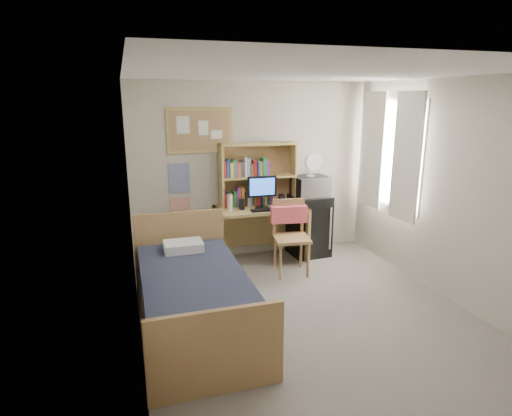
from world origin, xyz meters
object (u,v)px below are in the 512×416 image
object	(u,v)px
desk	(261,234)
desk_chair	(291,238)
bed	(195,301)
desk_fan	(311,166)
speaker_right	(282,201)
microwave	(310,186)
speaker_left	(242,204)
bulletin_board	(200,130)
monitor	(262,193)
mini_fridge	(308,225)

from	to	relation	value
desk	desk_chair	world-z (taller)	desk_chair
bed	desk_fan	bearing A→B (deg)	39.10
speaker_right	microwave	xyz separation A→B (m)	(0.49, 0.10, 0.17)
desk_chair	bed	size ratio (longest dim) A/B	0.47
desk	desk_fan	size ratio (longest dim) A/B	4.13
speaker_left	bed	bearing A→B (deg)	-120.00
bulletin_board	desk_fan	world-z (taller)	bulletin_board
bed	desk_fan	distance (m)	2.84
speaker_right	microwave	world-z (taller)	microwave
bulletin_board	monitor	bearing A→B (deg)	-26.31
speaker_left	mini_fridge	bearing A→B (deg)	6.92
desk	desk_chair	distance (m)	0.63
bulletin_board	speaker_left	size ratio (longest dim) A/B	6.01
desk_fan	microwave	bearing A→B (deg)	0.00
bulletin_board	desk_chair	world-z (taller)	bulletin_board
speaker_left	microwave	xyz separation A→B (m)	(1.09, 0.09, 0.18)
mini_fridge	bed	size ratio (longest dim) A/B	0.43
monitor	microwave	world-z (taller)	monitor
speaker_left	microwave	bearing A→B (deg)	5.88
desk	bed	xyz separation A→B (m)	(-1.25, -1.61, -0.11)
bulletin_board	mini_fridge	size ratio (longest dim) A/B	1.01
speaker_left	desk_fan	size ratio (longest dim) A/B	0.49
mini_fridge	bed	distance (m)	2.64
desk	microwave	size ratio (longest dim) A/B	2.59
desk	monitor	world-z (taller)	monitor
bulletin_board	bed	size ratio (longest dim) A/B	0.43
monitor	microwave	xyz separation A→B (m)	(0.79, 0.09, 0.03)
desk_chair	desk_fan	size ratio (longest dim) A/B	3.21
bed	desk_chair	bearing A→B (deg)	34.99
mini_fridge	bed	xyz separation A→B (m)	(-2.04, -1.67, -0.17)
desk	speaker_left	bearing A→B (deg)	-168.69
bed	monitor	size ratio (longest dim) A/B	4.86
desk	speaker_left	world-z (taller)	speaker_left
bulletin_board	speaker_right	distance (m)	1.54
speaker_right	desk_chair	bearing A→B (deg)	-93.26
mini_fridge	microwave	distance (m)	0.61
speaker_right	microwave	size ratio (longest dim) A/B	0.37
mini_fridge	microwave	size ratio (longest dim) A/B	1.84
speaker_right	speaker_left	bearing A→B (deg)	180.00
mini_fridge	desk_chair	bearing A→B (deg)	-133.90
desk_chair	microwave	world-z (taller)	microwave
bulletin_board	desk_fan	xyz separation A→B (m)	(1.59, -0.30, -0.53)
mini_fridge	microwave	xyz separation A→B (m)	(0.00, -0.02, 0.61)
desk_chair	speaker_left	world-z (taller)	desk_chair
desk_chair	desk_fan	xyz separation A→B (m)	(0.53, 0.60, 0.87)
speaker_left	speaker_right	distance (m)	0.60
monitor	desk_fan	world-z (taller)	desk_fan
desk	speaker_right	bearing A→B (deg)	-11.31
bulletin_board	speaker_right	size ratio (longest dim) A/B	5.08
monitor	speaker_right	size ratio (longest dim) A/B	2.42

